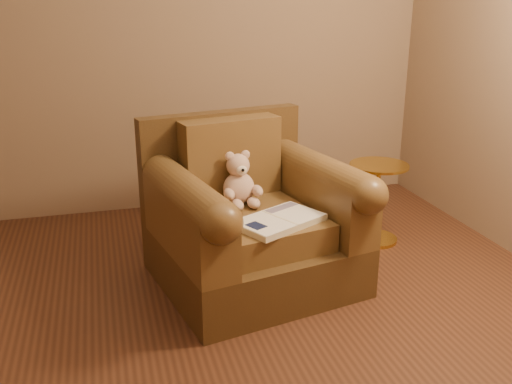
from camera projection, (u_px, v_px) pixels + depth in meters
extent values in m
plane|color=#4C2A1A|center=(222.00, 349.00, 2.63)|extent=(4.00, 4.00, 0.00)
cube|color=#876C53|center=(158.00, 25.00, 4.01)|extent=(4.00, 0.02, 2.70)
cube|color=#493218|center=(254.00, 258.00, 3.22)|extent=(1.18, 1.14, 0.28)
cube|color=#493218|center=(222.00, 163.00, 3.44)|extent=(1.01, 0.30, 0.62)
cube|color=brown|center=(258.00, 226.00, 3.11)|extent=(0.71, 0.81, 0.15)
cube|color=brown|center=(230.00, 157.00, 3.31)|extent=(0.60, 0.28, 0.45)
cube|color=brown|center=(188.00, 224.00, 2.91)|extent=(0.37, 0.88, 0.32)
cube|color=brown|center=(320.00, 200.00, 3.26)|extent=(0.37, 0.88, 0.32)
cylinder|color=brown|center=(187.00, 194.00, 2.86)|extent=(0.37, 0.88, 0.20)
cylinder|color=brown|center=(321.00, 173.00, 3.21)|extent=(0.37, 0.88, 0.20)
ellipsoid|color=#CEA690|center=(239.00, 188.00, 3.21)|extent=(0.18, 0.16, 0.19)
sphere|color=#CEA690|center=(238.00, 165.00, 3.18)|extent=(0.13, 0.13, 0.13)
ellipsoid|color=#CEA690|center=(230.00, 156.00, 3.15)|extent=(0.05, 0.03, 0.05)
ellipsoid|color=#CEA690|center=(245.00, 155.00, 3.18)|extent=(0.05, 0.03, 0.05)
ellipsoid|color=beige|center=(242.00, 170.00, 3.13)|extent=(0.06, 0.04, 0.05)
sphere|color=black|center=(243.00, 170.00, 3.11)|extent=(0.02, 0.02, 0.02)
ellipsoid|color=#CEA690|center=(229.00, 194.00, 3.12)|extent=(0.06, 0.12, 0.06)
ellipsoid|color=#CEA690|center=(257.00, 191.00, 3.17)|extent=(0.06, 0.12, 0.06)
ellipsoid|color=#CEA690|center=(237.00, 205.00, 3.12)|extent=(0.07, 0.12, 0.06)
ellipsoid|color=#CEA690|center=(254.00, 203.00, 3.15)|extent=(0.07, 0.12, 0.06)
cube|color=beige|center=(279.00, 221.00, 2.93)|extent=(0.52, 0.44, 0.03)
cube|color=white|center=(264.00, 223.00, 2.86)|extent=(0.32, 0.34, 0.00)
cube|color=white|center=(294.00, 212.00, 3.00)|extent=(0.32, 0.34, 0.00)
cube|color=beige|center=(279.00, 218.00, 2.93)|extent=(0.13, 0.24, 0.00)
cube|color=#0F1638|center=(256.00, 226.00, 2.82)|extent=(0.11, 0.12, 0.00)
cube|color=slate|center=(282.00, 207.00, 3.07)|extent=(0.20, 0.14, 0.00)
cylinder|color=gold|center=(374.00, 239.00, 3.81)|extent=(0.30, 0.30, 0.02)
cylinder|color=gold|center=(376.00, 203.00, 3.72)|extent=(0.03, 0.03, 0.49)
cylinder|color=gold|center=(379.00, 165.00, 3.64)|extent=(0.38, 0.38, 0.02)
cylinder|color=gold|center=(379.00, 167.00, 3.64)|extent=(0.03, 0.03, 0.02)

